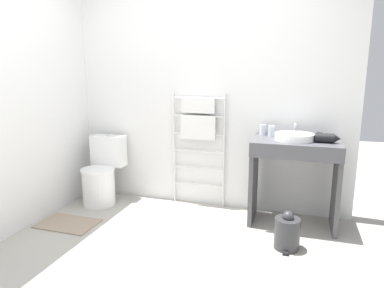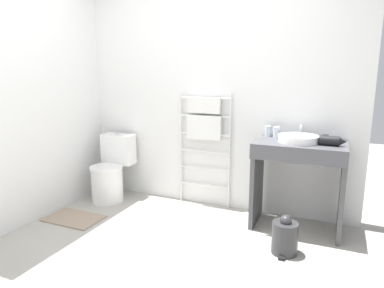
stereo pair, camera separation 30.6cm
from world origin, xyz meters
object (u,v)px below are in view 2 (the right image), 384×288
Objects in this scene: cup_near_wall at (268,131)px; hair_dryer at (331,140)px; toilet at (111,172)px; trash_bin at (285,237)px; towel_radiator at (204,128)px; cup_near_edge at (276,132)px; sink_basin at (298,139)px.

cup_near_wall is 0.62m from hair_dryer.
toilet reaches higher than trash_bin.
towel_radiator is 0.69m from cup_near_wall.
cup_near_wall is 0.48× the size of hair_dryer.
cup_near_edge is 0.49× the size of hair_dryer.
sink_basin is at bearing 1.14° from toilet.
cup_near_wall is at bearing 160.16° from hair_dryer.
toilet is 2.39m from hair_dryer.
cup_near_wall is at bearing 149.10° from sink_basin.
hair_dryer is at bearing -18.04° from cup_near_edge.
toilet is 2.11m from trash_bin.
towel_radiator is 5.62× the size of hair_dryer.
trash_bin is (0.22, -0.64, -0.75)m from cup_near_edge.
cup_near_wall is (0.69, -0.03, 0.02)m from towel_radiator.
cup_near_edge is at bearing 108.62° from trash_bin.
cup_near_wall is (1.74, 0.23, 0.57)m from toilet.
trash_bin is at bearing -71.38° from cup_near_edge.
cup_near_edge is at bearing -6.10° from towel_radiator.
trash_bin is at bearing -90.59° from sink_basin.
towel_radiator is 11.82× the size of cup_near_wall.
hair_dryer is (0.49, -0.16, -0.01)m from cup_near_edge.
hair_dryer is at bearing 0.42° from toilet.
trash_bin is at bearing -66.02° from cup_near_wall.
sink_basin is 0.26m from cup_near_edge.
towel_radiator reaches higher than cup_near_edge.
sink_basin is at bearing -12.39° from towel_radiator.
cup_near_edge reaches higher than hair_dryer.
trash_bin is (0.31, -0.69, -0.74)m from cup_near_wall.
hair_dryer is at bearing -10.85° from towel_radiator.
sink_basin is 3.44× the size of cup_near_wall.
towel_radiator is at bearing 167.61° from sink_basin.
toilet is at bearing 167.31° from trash_bin.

